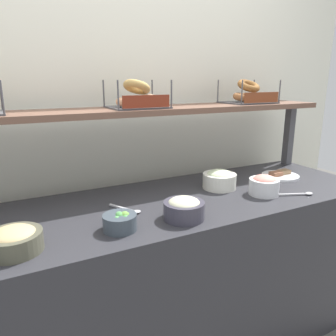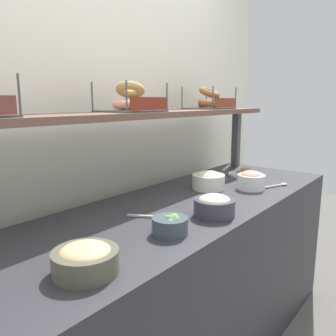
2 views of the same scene
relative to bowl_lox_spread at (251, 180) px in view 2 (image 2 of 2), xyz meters
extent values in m
cube|color=white|center=(-0.52, 0.69, 0.30)|extent=(3.55, 0.06, 2.40)
cube|color=#2D2D33|center=(-0.52, 0.14, -0.48)|extent=(2.35, 0.70, 0.85)
cube|color=#4C4C51|center=(0.59, 0.41, 0.15)|extent=(0.05, 0.05, 0.40)
cube|color=brown|center=(-0.52, 0.41, 0.36)|extent=(2.31, 0.32, 0.03)
cylinder|color=silver|center=(0.00, 0.00, -0.01)|extent=(0.15, 0.15, 0.08)
ellipsoid|color=#F69586|center=(0.00, 0.00, 0.02)|extent=(0.12, 0.12, 0.06)
cylinder|color=white|center=(-0.14, 0.19, -0.01)|extent=(0.18, 0.18, 0.08)
ellipsoid|color=beige|center=(-0.14, 0.19, 0.02)|extent=(0.14, 0.14, 0.06)
cylinder|color=#3E4851|center=(-0.79, -0.05, -0.02)|extent=(0.13, 0.13, 0.06)
sphere|color=#6B9F40|center=(-0.77, -0.06, 0.00)|extent=(0.04, 0.04, 0.04)
sphere|color=#5BB15A|center=(-0.81, -0.07, 0.00)|extent=(0.02, 0.02, 0.02)
sphere|color=#59915C|center=(-0.79, -0.04, 0.00)|extent=(0.03, 0.03, 0.03)
sphere|color=#4C9249|center=(-0.79, -0.05, 0.00)|extent=(0.04, 0.04, 0.04)
sphere|color=#53A251|center=(-0.78, -0.08, 0.00)|extent=(0.03, 0.03, 0.03)
cylinder|color=#3C3A47|center=(-0.52, -0.08, -0.01)|extent=(0.18, 0.18, 0.07)
ellipsoid|color=beige|center=(-0.52, -0.08, 0.02)|extent=(0.14, 0.14, 0.05)
cylinder|color=#545341|center=(-1.17, -0.05, -0.02)|extent=(0.19, 0.19, 0.07)
ellipsoid|color=tan|center=(-1.17, -0.05, 0.01)|extent=(0.15, 0.15, 0.05)
cylinder|color=white|center=(0.31, 0.18, -0.04)|extent=(0.22, 0.22, 0.01)
cube|color=#925B40|center=(0.27, 0.18, -0.02)|extent=(0.07, 0.05, 0.02)
cube|color=#8E6D4C|center=(0.35, 0.19, -0.02)|extent=(0.07, 0.05, 0.02)
cube|color=#B7B7BC|center=(-0.72, 0.15, -0.05)|extent=(0.08, 0.13, 0.01)
ellipsoid|color=#B7B7BC|center=(-0.68, 0.07, -0.04)|extent=(0.04, 0.03, 0.01)
cube|color=#B7B7BC|center=(0.12, -0.08, -0.05)|extent=(0.13, 0.06, 0.01)
ellipsoid|color=#B7B7BC|center=(0.20, -0.11, -0.04)|extent=(0.04, 0.03, 0.01)
cylinder|color=#4C4C51|center=(-1.14, 0.29, 0.45)|extent=(0.01, 0.01, 0.14)
cube|color=#4C4C51|center=(-0.52, 0.40, 0.38)|extent=(0.29, 0.24, 0.01)
cylinder|color=#4C4C51|center=(-0.66, 0.29, 0.45)|extent=(0.01, 0.01, 0.14)
cylinder|color=#4C4C51|center=(-0.39, 0.29, 0.45)|extent=(0.01, 0.01, 0.14)
cylinder|color=#4C4C51|center=(-0.66, 0.52, 0.45)|extent=(0.01, 0.01, 0.14)
cylinder|color=#4C4C51|center=(-0.39, 0.52, 0.45)|extent=(0.01, 0.01, 0.14)
cube|color=maroon|center=(-0.52, 0.28, 0.42)|extent=(0.25, 0.01, 0.06)
torus|color=tan|center=(-0.58, 0.37, 0.41)|extent=(0.15, 0.15, 0.05)
torus|color=tan|center=(-0.48, 0.44, 0.42)|extent=(0.20, 0.20, 0.06)
torus|color=tan|center=(-0.52, 0.40, 0.48)|extent=(0.20, 0.20, 0.09)
cube|color=#4C4C51|center=(0.22, 0.42, 0.38)|extent=(0.30, 0.24, 0.01)
cylinder|color=#4C4C51|center=(0.07, 0.30, 0.45)|extent=(0.01, 0.01, 0.14)
cylinder|color=#4C4C51|center=(0.36, 0.30, 0.45)|extent=(0.01, 0.01, 0.14)
cylinder|color=#4C4C51|center=(0.07, 0.53, 0.45)|extent=(0.01, 0.01, 0.14)
cylinder|color=#4C4C51|center=(0.36, 0.53, 0.45)|extent=(0.01, 0.01, 0.14)
cube|color=brown|center=(0.22, 0.30, 0.42)|extent=(0.25, 0.01, 0.06)
torus|color=brown|center=(0.17, 0.39, 0.42)|extent=(0.19, 0.19, 0.06)
torus|color=brown|center=(0.26, 0.46, 0.42)|extent=(0.19, 0.20, 0.06)
torus|color=brown|center=(0.22, 0.42, 0.48)|extent=(0.16, 0.16, 0.09)
camera|label=1|loc=(-1.17, -1.19, 0.52)|focal=34.99mm
camera|label=2|loc=(-1.73, -0.79, 0.43)|focal=36.55mm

